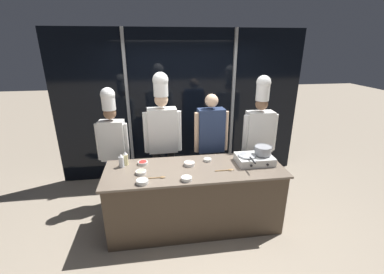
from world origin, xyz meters
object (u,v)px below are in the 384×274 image
object	(u,v)px
squeeze_bottle_clear	(121,161)
serving_spoon_slotted	(228,170)
squeeze_bottle_oil	(126,159)
chef_line	(259,129)
prep_bowl_bean_sprouts	(187,178)
prep_bowl_bell_pepper	(143,163)
portable_stove	(254,159)
stock_pot	(263,150)
prep_bowl_rice	(142,181)
prep_bowl_noodles	(208,160)
chef_head	(112,138)
serving_spoon_solid	(160,177)
frying_pan	(247,154)
chef_sous	(162,129)
prep_bowl_ginger	(141,172)
person_guest	(211,137)
prep_bowl_shrimp	(189,164)

from	to	relation	value
squeeze_bottle_clear	serving_spoon_slotted	distance (m)	1.42
squeeze_bottle_oil	chef_line	xyz separation A→B (m)	(2.05, 0.42, 0.18)
squeeze_bottle_clear	prep_bowl_bean_sprouts	world-z (taller)	squeeze_bottle_clear
squeeze_bottle_clear	prep_bowl_bell_pepper	bearing A→B (deg)	9.73
prep_bowl_bean_sprouts	portable_stove	bearing A→B (deg)	18.96
stock_pot	squeeze_bottle_oil	xyz separation A→B (m)	(-1.86, 0.20, -0.09)
squeeze_bottle_clear	prep_bowl_rice	bearing A→B (deg)	-58.87
prep_bowl_noodles	chef_head	world-z (taller)	chef_head
prep_bowl_noodles	serving_spoon_solid	distance (m)	0.78
squeeze_bottle_clear	portable_stove	bearing A→B (deg)	-4.38
prep_bowl_rice	serving_spoon_solid	bearing A→B (deg)	26.78
portable_stove	frying_pan	xyz separation A→B (m)	(-0.11, -0.01, 0.08)
serving_spoon_solid	frying_pan	bearing A→B (deg)	10.81
prep_bowl_bell_pepper	chef_line	distance (m)	1.89
portable_stove	chef_sous	bearing A→B (deg)	149.93
prep_bowl_bean_sprouts	stock_pot	bearing A→B (deg)	17.14
prep_bowl_noodles	squeeze_bottle_oil	bearing A→B (deg)	177.65
portable_stove	chef_line	world-z (taller)	chef_line
squeeze_bottle_oil	prep_bowl_rice	distance (m)	0.59
chef_head	prep_bowl_rice	bearing A→B (deg)	120.25
prep_bowl_bell_pepper	serving_spoon_solid	distance (m)	0.47
frying_pan	chef_head	bearing A→B (deg)	159.53
portable_stove	prep_bowl_bell_pepper	distance (m)	1.53
stock_pot	prep_bowl_noodles	distance (m)	0.77
prep_bowl_ginger	chef_sous	bearing A→B (deg)	68.61
prep_bowl_bell_pepper	person_guest	xyz separation A→B (m)	(1.04, 0.45, 0.15)
frying_pan	prep_bowl_bell_pepper	world-z (taller)	frying_pan
chef_head	serving_spoon_slotted	bearing A→B (deg)	157.24
prep_bowl_ginger	chef_head	size ratio (longest dim) A/B	0.07
frying_pan	chef_sous	distance (m)	1.33
prep_bowl_bell_pepper	prep_bowl_bean_sprouts	size ratio (longest dim) A/B	1.03
stock_pot	chef_head	world-z (taller)	chef_head
squeeze_bottle_oil	portable_stove	bearing A→B (deg)	-6.53
prep_bowl_bean_sprouts	chef_head	bearing A→B (deg)	133.93
frying_pan	serving_spoon_solid	size ratio (longest dim) A/B	1.83
prep_bowl_rice	serving_spoon_slotted	xyz separation A→B (m)	(1.10, 0.17, -0.02)
prep_bowl_ginger	serving_spoon_solid	world-z (taller)	prep_bowl_ginger
chef_head	prep_bowl_bell_pepper	bearing A→B (deg)	137.77
prep_bowl_noodles	prep_bowl_bell_pepper	world-z (taller)	prep_bowl_bell_pepper
prep_bowl_noodles	prep_bowl_shrimp	size ratio (longest dim) A/B	0.74
prep_bowl_noodles	prep_bowl_bell_pepper	xyz separation A→B (m)	(-0.90, 0.03, 0.00)
stock_pot	prep_bowl_noodles	size ratio (longest dim) A/B	2.33
portable_stove	prep_bowl_bean_sprouts	world-z (taller)	portable_stove
prep_bowl_ginger	person_guest	bearing A→B (deg)	34.34
prep_bowl_noodles	person_guest	distance (m)	0.52
stock_pot	squeeze_bottle_clear	world-z (taller)	stock_pot
stock_pot	prep_bowl_bean_sprouts	distance (m)	1.16
prep_bowl_bell_pepper	stock_pot	bearing A→B (deg)	-6.44
prep_bowl_bell_pepper	prep_bowl_rice	size ratio (longest dim) A/B	0.96
squeeze_bottle_clear	chef_line	distance (m)	2.16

